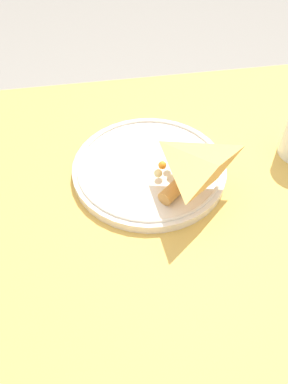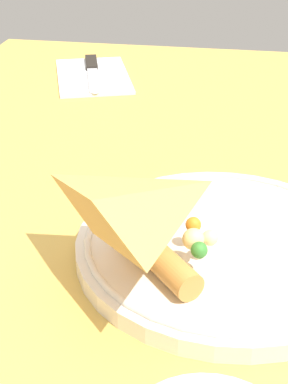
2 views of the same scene
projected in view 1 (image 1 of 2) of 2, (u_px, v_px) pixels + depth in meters
ground_plane at (115, 363)px, 1.14m from camera, size 6.00×6.00×0.00m
dining_table at (94, 253)px, 0.67m from camera, size 1.12×0.77×0.73m
plate_pizza at (152, 168)px, 0.64m from camera, size 0.27×0.27×0.05m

